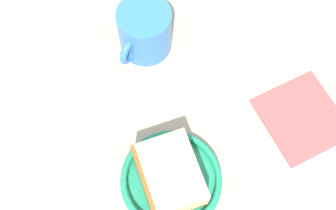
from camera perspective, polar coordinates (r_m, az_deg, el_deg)
ground_plane at (r=68.75cm, az=0.34°, el=-4.14°), size 112.13×112.13×2.56cm
small_plate at (r=64.71cm, az=0.42°, el=-9.52°), size 14.79×14.79×1.80cm
cake_slice at (r=62.02cm, az=0.20°, el=-9.03°), size 10.40×8.24×5.56cm
tea_mug at (r=70.38cm, az=-3.05°, el=9.51°), size 8.53×9.82×8.65cm
teaspoon at (r=70.86cm, az=-16.27°, el=-1.73°), size 2.59×13.90×0.80cm
folded_napkin at (r=71.21cm, az=16.81°, el=-1.51°), size 12.98×12.48×0.60cm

